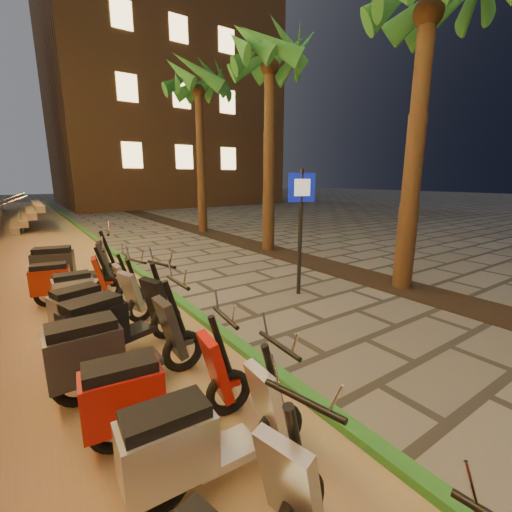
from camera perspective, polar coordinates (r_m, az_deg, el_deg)
ground at (r=4.59m, az=19.53°, el=-19.42°), size 120.00×120.00×0.00m
parking_strip at (r=12.41m, az=-30.96°, el=-0.09°), size 3.40×60.00×0.01m
green_curb at (r=12.61m, az=-23.30°, el=1.10°), size 0.18×60.00×0.10m
planting_strip at (r=10.20m, az=8.79°, el=-0.80°), size 1.20×40.00×0.02m
apartment_block at (r=37.67m, az=-16.37°, el=27.96°), size 18.00×16.06×25.00m
palm_b at (r=8.61m, az=26.86°, el=32.84°), size 2.97×3.02×6.66m
palm_c at (r=11.92m, az=2.31°, el=29.09°), size 2.97×3.02×6.91m
palm_d at (r=16.13m, az=-9.59°, el=25.42°), size 2.97×3.02×7.16m
pedestrian_sign at (r=6.99m, az=7.47°, el=6.78°), size 0.55×0.21×2.57m
scooter_5 at (r=2.94m, az=-9.46°, el=-28.03°), size 1.57×0.55×1.10m
scooter_6 at (r=3.48m, az=-17.01°, el=-20.98°), size 1.60×0.61×1.13m
scooter_7 at (r=4.23m, az=-22.94°, el=-14.35°), size 1.74×0.61×1.23m
scooter_8 at (r=4.94m, az=-22.57°, el=-10.32°), size 1.72×0.93×1.23m
scooter_9 at (r=5.74m, az=-25.29°, el=-7.81°), size 1.59×0.84×1.13m
scooter_10 at (r=6.75m, az=-26.19°, el=-5.19°), size 1.48×0.52×1.05m
scooter_11 at (r=7.48m, az=-29.23°, el=-3.67°), size 1.56×0.67×1.10m
scooter_12 at (r=8.32m, az=-28.74°, el=-1.49°), size 1.83×0.88×1.29m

